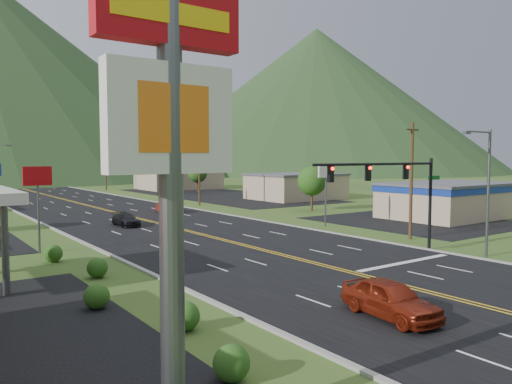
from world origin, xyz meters
TOP-DOWN VIEW (x-y plane):
  - pylon_sign at (-17.00, 2.00)m, footprint 4.32×0.60m
  - traffic_signal at (6.48, 14.00)m, footprint 13.10×0.43m
  - streetlight_east at (11.18, 10.00)m, footprint 3.28×0.25m
  - building_east_near at (30.00, 25.00)m, footprint 15.40×10.40m
  - building_east_mid at (32.00, 55.00)m, footprint 14.40×11.40m
  - building_east_far at (28.00, 90.00)m, footprint 16.40×12.40m
  - pole_sign_west_a at (-14.00, 30.00)m, footprint 2.00×0.18m
  - pole_sign_east_a at (13.00, 28.00)m, footprint 2.00×0.18m
  - pole_sign_east_b at (13.00, 60.00)m, footprint 2.00×0.18m
  - tree_east_a at (22.00, 40.00)m, footprint 3.84×3.84m
  - tree_east_b at (26.00, 78.00)m, footprint 3.84×3.84m
  - utility_pole_a at (13.50, 18.00)m, footprint 1.60×0.28m
  - utility_pole_b at (13.50, 55.00)m, footprint 1.60×0.28m
  - utility_pole_c at (13.50, 95.00)m, footprint 1.60×0.28m
  - utility_pole_d at (13.50, 135.00)m, footprint 1.60×0.28m
  - mountain_ne at (147.84, 176.19)m, footprint 180.00×180.00m
  - car_red_near at (-4.95, 5.14)m, footprint 2.51×5.12m
  - car_dark_mid at (-3.50, 40.02)m, footprint 1.83×4.45m
  - car_red_far at (5.31, 48.76)m, footprint 1.93×4.62m

SIDE VIEW (x-z plane):
  - car_dark_mid at x=-3.50m, z-range 0.00..1.29m
  - car_red_far at x=5.31m, z-range 0.00..1.48m
  - car_red_near at x=-4.95m, z-range 0.00..1.68m
  - building_east_mid at x=32.00m, z-range 0.01..4.31m
  - building_east_far at x=28.00m, z-range 0.01..4.51m
  - building_east_near at x=30.00m, z-range 0.22..4.32m
  - tree_east_a at x=22.00m, z-range 0.98..6.80m
  - tree_east_b at x=26.00m, z-range 0.98..6.80m
  - pole_sign_west_a at x=-14.00m, z-range 1.85..8.25m
  - pole_sign_east_a at x=13.00m, z-range 1.85..8.25m
  - pole_sign_east_b at x=13.00m, z-range 1.85..8.25m
  - utility_pole_a at x=13.50m, z-range 0.13..10.13m
  - utility_pole_b at x=13.50m, z-range 0.13..10.13m
  - utility_pole_c at x=13.50m, z-range 0.13..10.13m
  - utility_pole_d at x=13.50m, z-range 0.13..10.13m
  - streetlight_east at x=11.18m, z-range 0.68..9.68m
  - traffic_signal at x=6.48m, z-range 1.83..8.83m
  - pylon_sign at x=-17.00m, z-range 2.30..16.30m
  - mountain_ne at x=147.84m, z-range 0.00..70.00m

